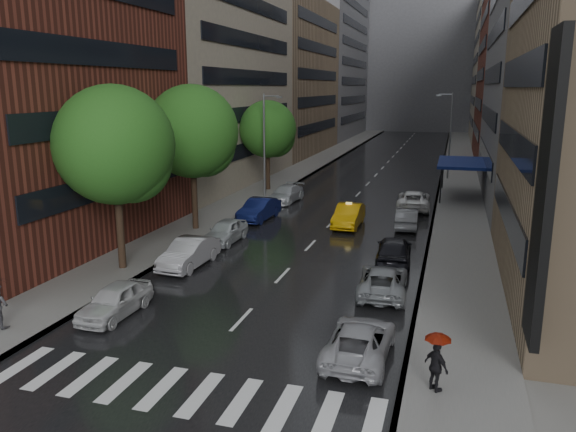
% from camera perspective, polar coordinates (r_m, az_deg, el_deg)
% --- Properties ---
extents(ground, '(220.00, 220.00, 0.00)m').
position_cam_1_polar(ground, '(21.17, -8.77, -14.49)').
color(ground, gray).
rests_on(ground, ground).
extents(road, '(14.00, 140.00, 0.01)m').
position_cam_1_polar(road, '(68.11, 9.37, 4.61)').
color(road, black).
rests_on(road, ground).
extents(sidewalk_left, '(4.00, 140.00, 0.15)m').
position_cam_1_polar(sidewalk_left, '(69.76, 2.00, 5.03)').
color(sidewalk_left, gray).
rests_on(sidewalk_left, ground).
extents(sidewalk_right, '(4.00, 140.00, 0.15)m').
position_cam_1_polar(sidewalk_right, '(67.60, 16.97, 4.22)').
color(sidewalk_right, gray).
rests_on(sidewalk_right, ground).
extents(crosswalk, '(13.15, 2.80, 0.01)m').
position_cam_1_polar(crosswalk, '(19.52, -10.81, -17.07)').
color(crosswalk, silver).
rests_on(crosswalk, ground).
extents(buildings_left, '(8.00, 108.00, 38.00)m').
position_cam_1_polar(buildings_left, '(79.43, -0.64, 17.51)').
color(buildings_left, maroon).
rests_on(buildings_left, ground).
extents(buildings_right, '(8.05, 109.10, 36.00)m').
position_cam_1_polar(buildings_right, '(74.10, 22.58, 16.15)').
color(buildings_right, '#937A5B').
rests_on(buildings_right, ground).
extents(building_far, '(40.00, 14.00, 32.00)m').
position_cam_1_polar(building_far, '(135.30, 13.44, 15.30)').
color(building_far, slate).
rests_on(building_far, ground).
extents(tree_near, '(6.20, 6.20, 9.89)m').
position_cam_1_polar(tree_near, '(30.57, -17.21, 6.88)').
color(tree_near, '#382619').
rests_on(tree_near, ground).
extents(tree_mid, '(6.23, 6.23, 9.92)m').
position_cam_1_polar(tree_mid, '(38.41, -9.72, 8.44)').
color(tree_mid, '#382619').
rests_on(tree_mid, ground).
extents(tree_far, '(5.36, 5.36, 8.54)m').
position_cam_1_polar(tree_far, '(53.19, -2.08, 8.80)').
color(tree_far, '#382619').
rests_on(tree_far, ground).
extents(taxi, '(1.69, 4.83, 1.59)m').
position_cam_1_polar(taxi, '(40.09, 6.18, 0.05)').
color(taxi, '#DD9E0B').
rests_on(taxi, ground).
extents(parked_cars_left, '(2.40, 30.46, 1.61)m').
position_cam_1_polar(parked_cars_left, '(37.32, -5.51, -0.98)').
color(parked_cars_left, silver).
rests_on(parked_cars_left, ground).
extents(parked_cars_right, '(2.80, 31.94, 1.60)m').
position_cam_1_polar(parked_cars_right, '(34.14, 11.10, -2.52)').
color(parked_cars_right, '#A1A1A6').
rests_on(parked_cars_right, ground).
extents(ped_red_umbrella, '(0.99, 0.97, 2.01)m').
position_cam_1_polar(ped_red_umbrella, '(19.00, 14.89, -13.68)').
color(ped_red_umbrella, black).
rests_on(ped_red_umbrella, sidewalk_right).
extents(street_lamp_left, '(1.74, 0.22, 9.00)m').
position_cam_1_polar(street_lamp_left, '(49.78, -2.35, 7.41)').
color(street_lamp_left, gray).
rests_on(street_lamp_left, sidewalk_left).
extents(street_lamp_right, '(1.74, 0.22, 9.00)m').
position_cam_1_polar(street_lamp_right, '(62.09, 16.09, 8.02)').
color(street_lamp_right, gray).
rests_on(street_lamp_right, sidewalk_right).
extents(awning, '(4.00, 8.00, 3.12)m').
position_cam_1_polar(awning, '(52.32, 17.20, 5.18)').
color(awning, navy).
rests_on(awning, sidewalk_right).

